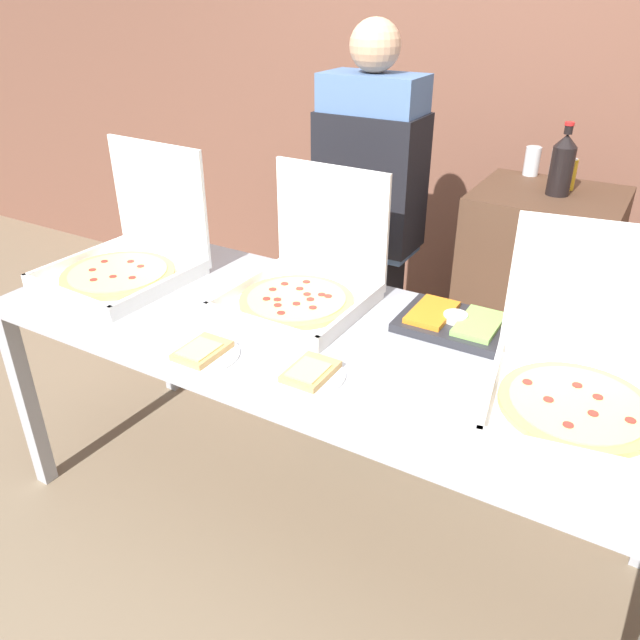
{
  "coord_description": "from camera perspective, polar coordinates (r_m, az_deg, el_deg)",
  "views": [
    {
      "loc": [
        0.91,
        -1.55,
        1.87
      ],
      "look_at": [
        0.0,
        0.0,
        0.89
      ],
      "focal_mm": 35.0,
      "sensor_mm": 36.0,
      "label": 1
    }
  ],
  "objects": [
    {
      "name": "ground_plane",
      "position": [
        2.59,
        0.0,
        -17.56
      ],
      "size": [
        16.0,
        16.0,
        0.0
      ],
      "primitive_type": "plane",
      "color": "#847056"
    },
    {
      "name": "brick_wall_behind",
      "position": [
        3.41,
        15.49,
        19.68
      ],
      "size": [
        10.0,
        0.06,
        2.8
      ],
      "color": "brown",
      "rests_on": "ground_plane"
    },
    {
      "name": "buffet_table",
      "position": [
        2.12,
        0.0,
        -3.32
      ],
      "size": [
        2.33,
        0.9,
        0.84
      ],
      "color": "#A8AAB2",
      "rests_on": "ground_plane"
    },
    {
      "name": "pizza_box_near_right",
      "position": [
        2.24,
        -1.34,
        3.56
      ],
      "size": [
        0.47,
        0.49,
        0.46
      ],
      "rotation": [
        0.0,
        0.0,
        -0.02
      ],
      "color": "white",
      "rests_on": "buffet_table"
    },
    {
      "name": "pizza_box_near_left",
      "position": [
        1.84,
        22.78,
        -4.87
      ],
      "size": [
        0.54,
        0.56,
        0.47
      ],
      "rotation": [
        0.0,
        0.0,
        0.16
      ],
      "color": "white",
      "rests_on": "buffet_table"
    },
    {
      "name": "pizza_box_far_right",
      "position": [
        2.56,
        -17.07,
        5.65
      ],
      "size": [
        0.52,
        0.53,
        0.49
      ],
      "rotation": [
        0.0,
        0.0,
        -0.05
      ],
      "color": "white",
      "rests_on": "buffet_table"
    },
    {
      "name": "paper_plate_front_left",
      "position": [
        1.98,
        -10.72,
        -2.89
      ],
      "size": [
        0.23,
        0.23,
        0.03
      ],
      "color": "white",
      "rests_on": "buffet_table"
    },
    {
      "name": "paper_plate_front_center",
      "position": [
        1.85,
        -0.87,
        -4.83
      ],
      "size": [
        0.21,
        0.21,
        0.03
      ],
      "color": "white",
      "rests_on": "buffet_table"
    },
    {
      "name": "veggie_tray",
      "position": [
        2.14,
        12.22,
        -0.21
      ],
      "size": [
        0.36,
        0.27,
        0.05
      ],
      "color": "#28282D",
      "rests_on": "buffet_table"
    },
    {
      "name": "sideboard_podium",
      "position": [
        2.94,
        18.55,
        0.46
      ],
      "size": [
        0.58,
        0.52,
        1.12
      ],
      "color": "#4C3323",
      "rests_on": "ground_plane"
    },
    {
      "name": "soda_bottle",
      "position": [
        2.68,
        21.27,
        13.14
      ],
      "size": [
        0.09,
        0.09,
        0.28
      ],
      "color": "black",
      "rests_on": "sideboard_podium"
    },
    {
      "name": "soda_can_silver",
      "position": [
        2.95,
        18.82,
        13.6
      ],
      "size": [
        0.07,
        0.07,
        0.12
      ],
      "color": "silver",
      "rests_on": "sideboard_podium"
    },
    {
      "name": "soda_can_colored",
      "position": [
        2.79,
        21.71,
        12.31
      ],
      "size": [
        0.07,
        0.07,
        0.12
      ],
      "color": "gold",
      "rests_on": "sideboard_podium"
    },
    {
      "name": "person_server_vest",
      "position": [
        2.69,
        4.47,
        9.42
      ],
      "size": [
        0.42,
        0.24,
        1.76
      ],
      "rotation": [
        0.0,
        0.0,
        3.14
      ],
      "color": "black",
      "rests_on": "ground_plane"
    }
  ]
}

